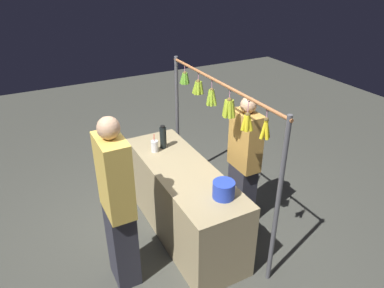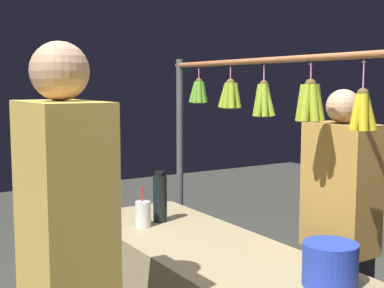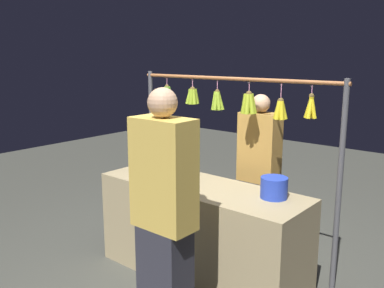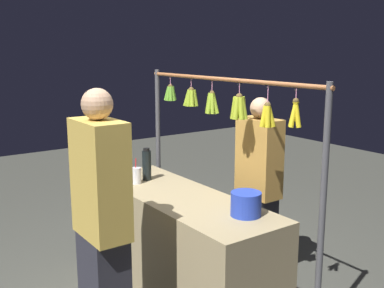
{
  "view_description": "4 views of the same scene",
  "coord_description": "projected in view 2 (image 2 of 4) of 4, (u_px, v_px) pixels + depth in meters",
  "views": [
    {
      "loc": [
        -2.91,
        1.42,
        2.84
      ],
      "look_at": [
        -0.22,
        0.0,
        1.23
      ],
      "focal_mm": 33.43,
      "sensor_mm": 36.0,
      "label": 1
    },
    {
      "loc": [
        -1.99,
        1.34,
        1.6
      ],
      "look_at": [
        0.17,
        0.0,
        1.31
      ],
      "focal_mm": 49.32,
      "sensor_mm": 36.0,
      "label": 2
    },
    {
      "loc": [
        -2.15,
        2.69,
        1.93
      ],
      "look_at": [
        0.1,
        0.0,
        1.19
      ],
      "focal_mm": 39.7,
      "sensor_mm": 36.0,
      "label": 3
    },
    {
      "loc": [
        -2.87,
        1.94,
        1.96
      ],
      "look_at": [
        -0.16,
        0.0,
        1.27
      ],
      "focal_mm": 43.57,
      "sensor_mm": 36.0,
      "label": 4
    }
  ],
  "objects": [
    {
      "name": "drink_cup",
      "position": [
        143.0,
        214.0,
        2.81
      ],
      "size": [
        0.08,
        0.08,
        0.21
      ],
      "color": "silver",
      "rests_on": "market_counter"
    },
    {
      "name": "blue_bucket",
      "position": [
        330.0,
        264.0,
        1.99
      ],
      "size": [
        0.21,
        0.21,
        0.16
      ],
      "primitive_type": "cylinder",
      "color": "blue",
      "rests_on": "market_counter"
    },
    {
      "name": "water_bottle",
      "position": [
        160.0,
        198.0,
        2.9
      ],
      "size": [
        0.08,
        0.08,
        0.28
      ],
      "color": "black",
      "rests_on": "market_counter"
    },
    {
      "name": "display_rack",
      "position": [
        282.0,
        144.0,
        2.65
      ],
      "size": [
        2.1,
        0.14,
        1.76
      ],
      "color": "#4C4C51",
      "rests_on": "ground"
    },
    {
      "name": "vendor_person",
      "position": [
        339.0,
        244.0,
        2.71
      ],
      "size": [
        0.37,
        0.2,
        1.57
      ],
      "color": "#2D2D38",
      "rests_on": "ground"
    }
  ]
}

